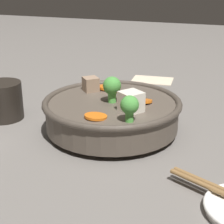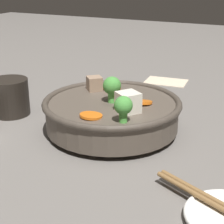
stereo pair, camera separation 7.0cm
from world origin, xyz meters
name	(u,v)px [view 2 (the right image)]	position (x,y,z in m)	size (l,w,h in m)	color
ground_plane	(112,131)	(0.00, 0.00, 0.00)	(3.00, 3.00, 0.00)	slate
stirfry_bowl	(112,111)	(0.00, 0.00, 0.04)	(0.26, 0.26, 0.11)	#51473D
dark_mug	(9,97)	(0.23, 0.01, 0.04)	(0.10, 0.08, 0.08)	black
napkin	(166,81)	(0.01, -0.36, 0.00)	(0.12, 0.09, 0.00)	beige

